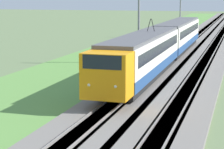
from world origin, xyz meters
name	(u,v)px	position (x,y,z in m)	size (l,w,h in m)	color
ballast_main	(181,49)	(50.00, 0.00, 0.15)	(240.00, 4.40, 0.30)	slate
ballast_adjacent	(212,50)	(50.00, -3.93, 0.15)	(240.00, 4.40, 0.30)	slate
track_main	(181,49)	(50.00, 0.00, 0.16)	(240.00, 1.57, 0.45)	#4C4238
track_adjacent	(212,50)	(50.00, -3.93, 0.16)	(240.00, 1.57, 0.45)	#4C4238
grass_verge	(137,49)	(50.00, 5.89, 0.06)	(240.00, 12.53, 0.12)	#5B8E42
passenger_train	(164,42)	(37.31, 0.00, 2.37)	(40.40, 2.93, 5.07)	orange
catenary_mast_mid	(139,19)	(37.04, 2.54, 4.64)	(0.22, 2.56, 9.00)	slate
catenary_mast_far	(181,10)	(67.28, 2.55, 4.72)	(0.22, 2.56, 9.14)	slate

